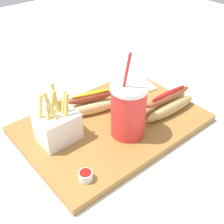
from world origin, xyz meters
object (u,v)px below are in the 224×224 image
hot_dog_1 (91,104)px  napkin_stack (132,84)px  ketchup_cup_1 (86,176)px  fries_basket (58,126)px  hot_dog_2 (167,104)px  soda_cup (127,111)px

hot_dog_1 → napkin_stack: hot_dog_1 is taller
napkin_stack → ketchup_cup_1: bearing=32.9°
ketchup_cup_1 → napkin_stack: (-0.34, -0.22, -0.01)m
fries_basket → napkin_stack: fries_basket is taller
hot_dog_2 → napkin_stack: bearing=-98.6°
soda_cup → fries_basket: size_ratio=1.59×
hot_dog_1 → ketchup_cup_1: (0.16, 0.19, -0.01)m
soda_cup → ketchup_cup_1: bearing=18.5°
hot_dog_1 → hot_dog_2: bearing=139.1°
fries_basket → napkin_stack: size_ratio=1.11×
ketchup_cup_1 → napkin_stack: bearing=-147.1°
fries_basket → napkin_stack: 0.32m
hot_dog_2 → hot_dog_1: bearing=-40.9°
hot_dog_1 → ketchup_cup_1: size_ratio=5.27×
fries_basket → hot_dog_1: (-0.13, -0.04, -0.01)m
fries_basket → ketchup_cup_1: bearing=80.0°
hot_dog_2 → ketchup_cup_1: hot_dog_2 is taller
fries_basket → ketchup_cup_1: (0.03, 0.15, -0.03)m
soda_cup → napkin_stack: bearing=-136.3°
hot_dog_1 → napkin_stack: bearing=-170.3°
soda_cup → hot_dog_1: soda_cup is taller
ketchup_cup_1 → napkin_stack: size_ratio=0.24×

